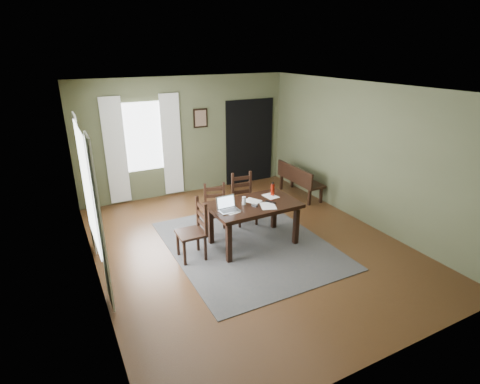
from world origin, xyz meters
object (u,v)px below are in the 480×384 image
dining_table (254,208)px  bench (299,178)px  water_bottle (273,189)px  chair_end (194,231)px  chair_back_right (244,199)px  chair_back_left (216,210)px  laptop (228,207)px

dining_table → bench: dining_table is taller
dining_table → water_bottle: 0.56m
chair_end → bench: size_ratio=0.76×
dining_table → bench: bearing=35.7°
dining_table → chair_end: (-1.09, 0.03, -0.19)m
dining_table → bench: size_ratio=1.17×
bench → water_bottle: water_bottle is taller
chair_back_right → dining_table: bearing=-100.1°
chair_back_left → chair_back_right: chair_back_right is taller
chair_back_left → water_bottle: size_ratio=3.80×
chair_end → chair_back_right: chair_end is taller
chair_back_left → water_bottle: 1.12m
dining_table → chair_back_left: size_ratio=1.64×
water_bottle → laptop: bearing=-167.5°
dining_table → chair_back_right: size_ratio=1.55×
chair_back_right → water_bottle: bearing=-65.2°
laptop → chair_back_right: bearing=47.8°
dining_table → water_bottle: water_bottle is taller
chair_end → bench: 3.47m
chair_end → laptop: size_ratio=2.93×
chair_end → dining_table: bearing=89.5°
dining_table → chair_end: size_ratio=1.54×
chair_back_right → bench: size_ratio=0.75×
chair_back_left → dining_table: bearing=-44.1°
dining_table → chair_back_left: bearing=120.1°
dining_table → bench: 2.55m
bench → water_bottle: (-1.56, -1.33, 0.44)m
chair_back_right → laptop: size_ratio=2.91×
laptop → water_bottle: 1.03m
chair_back_left → water_bottle: bearing=-14.5°
dining_table → laptop: 0.54m
chair_back_right → bench: (1.77, 0.64, -0.04)m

